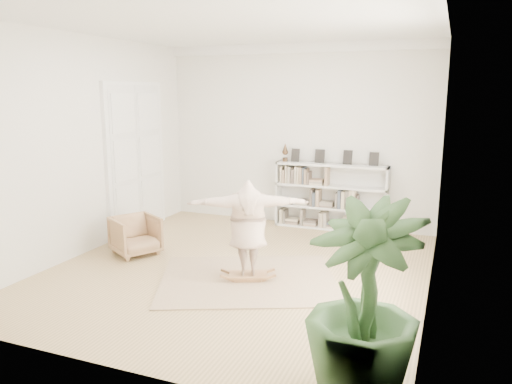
% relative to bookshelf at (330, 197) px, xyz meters
% --- Properties ---
extents(floor, '(6.00, 6.00, 0.00)m').
position_rel_bookshelf_xyz_m(floor, '(-0.74, -2.82, -0.64)').
color(floor, olive).
rests_on(floor, ground).
extents(room_shell, '(6.00, 6.00, 6.00)m').
position_rel_bookshelf_xyz_m(room_shell, '(-0.74, 0.12, 2.87)').
color(room_shell, silver).
rests_on(room_shell, floor).
extents(doors, '(0.09, 1.78, 2.92)m').
position_rel_bookshelf_xyz_m(doors, '(-3.45, -1.52, 0.76)').
color(doors, white).
rests_on(doors, floor).
extents(bookshelf, '(2.20, 0.35, 1.64)m').
position_rel_bookshelf_xyz_m(bookshelf, '(0.00, 0.00, 0.00)').
color(bookshelf, silver).
rests_on(bookshelf, floor).
extents(armchair, '(0.97, 0.96, 0.65)m').
position_rel_bookshelf_xyz_m(armchair, '(-2.65, -2.76, -0.31)').
color(armchair, tan).
rests_on(armchair, floor).
extents(rug, '(3.09, 2.84, 0.02)m').
position_rel_bookshelf_xyz_m(rug, '(-0.44, -3.16, -0.63)').
color(rug, tan).
rests_on(rug, floor).
extents(rocker_board, '(0.63, 0.52, 0.12)m').
position_rel_bookshelf_xyz_m(rocker_board, '(-0.44, -3.16, -0.56)').
color(rocker_board, brown).
rests_on(rocker_board, rug).
extents(person, '(1.74, 1.11, 1.38)m').
position_rel_bookshelf_xyz_m(person, '(-0.44, -3.16, 0.19)').
color(person, '#C8AA96').
rests_on(person, rocker_board).
extents(houseplant, '(1.27, 1.27, 1.80)m').
position_rel_bookshelf_xyz_m(houseplant, '(1.56, -5.37, 0.26)').
color(houseplant, '#32572B').
rests_on(houseplant, floor).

